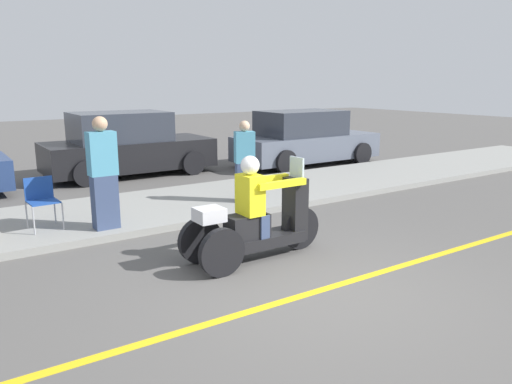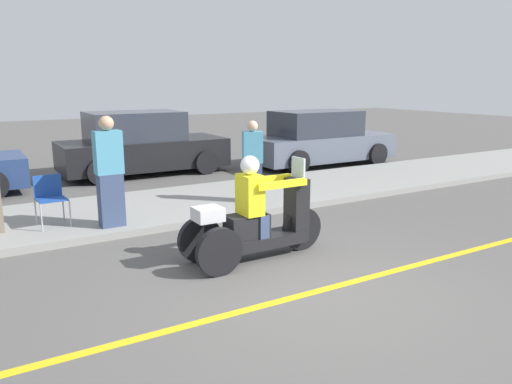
# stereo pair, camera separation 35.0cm
# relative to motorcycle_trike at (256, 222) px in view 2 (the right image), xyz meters

# --- Properties ---
(ground_plane) EXTENTS (60.00, 60.00, 0.00)m
(ground_plane) POSITION_rel_motorcycle_trike_xyz_m (0.06, -1.34, -0.54)
(ground_plane) COLOR #565451
(lane_stripe) EXTENTS (24.00, 0.12, 0.01)m
(lane_stripe) POSITION_rel_motorcycle_trike_xyz_m (0.01, -1.34, -0.53)
(lane_stripe) COLOR gold
(lane_stripe) RESTS_ON ground
(sidewalk_strip) EXTENTS (28.00, 2.80, 0.12)m
(sidewalk_strip) POSITION_rel_motorcycle_trike_xyz_m (0.06, 3.26, -0.48)
(sidewalk_strip) COLOR gray
(sidewalk_strip) RESTS_ON ground
(motorcycle_trike) EXTENTS (2.14, 0.69, 1.47)m
(motorcycle_trike) POSITION_rel_motorcycle_trike_xyz_m (0.00, 0.00, 0.00)
(motorcycle_trike) COLOR black
(motorcycle_trike) RESTS_ON ground
(spectator_with_child) EXTENTS (0.43, 0.34, 1.59)m
(spectator_with_child) POSITION_rel_motorcycle_trike_xyz_m (1.45, 2.56, 0.35)
(spectator_with_child) COLOR #38476B
(spectator_with_child) RESTS_ON sidewalk_strip
(spectator_far_back) EXTENTS (0.43, 0.27, 1.80)m
(spectator_far_back) POSITION_rel_motorcycle_trike_xyz_m (-1.39, 2.26, 0.45)
(spectator_far_back) COLOR #38476B
(spectator_far_back) RESTS_ON sidewalk_strip
(folding_chair_curbside) EXTENTS (0.49, 0.49, 0.82)m
(folding_chair_curbside) POSITION_rel_motorcycle_trike_xyz_m (-2.23, 2.84, 0.09)
(folding_chair_curbside) COLOR #A5A8AD
(folding_chair_curbside) RESTS_ON sidewalk_strip
(parked_car_lot_left) EXTENTS (4.30, 2.06, 1.66)m
(parked_car_lot_left) POSITION_rel_motorcycle_trike_xyz_m (0.73, 7.22, 0.24)
(parked_car_lot_left) COLOR black
(parked_car_lot_left) RESTS_ON ground
(parked_car_lot_far) EXTENTS (4.42, 1.92, 1.60)m
(parked_car_lot_far) POSITION_rel_motorcycle_trike_xyz_m (5.71, 5.92, 0.21)
(parked_car_lot_far) COLOR slate
(parked_car_lot_far) RESTS_ON ground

